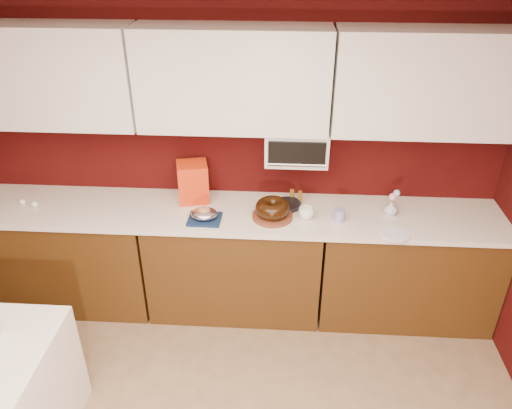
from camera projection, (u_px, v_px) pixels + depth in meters
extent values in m
cube|color=white|center=(139.00, 58.00, 1.24)|extent=(4.00, 4.50, 0.02)
cube|color=#3A0907|center=(237.00, 151.00, 3.81)|extent=(4.00, 0.02, 2.50)
cube|color=#492C0E|center=(71.00, 255.00, 4.03)|extent=(1.31, 0.58, 0.86)
cube|color=#492C0E|center=(235.00, 262.00, 3.96)|extent=(1.31, 0.58, 0.86)
cube|color=#492C0E|center=(405.00, 268.00, 3.88)|extent=(1.31, 0.58, 0.86)
cube|color=white|center=(234.00, 213.00, 3.73)|extent=(4.00, 0.62, 0.04)
cube|color=white|center=(41.00, 76.00, 3.44)|extent=(1.31, 0.33, 0.70)
cube|color=white|center=(233.00, 79.00, 3.37)|extent=(1.31, 0.33, 0.70)
cube|color=white|center=(433.00, 83.00, 3.30)|extent=(1.31, 0.33, 0.70)
cube|color=white|center=(297.00, 145.00, 3.60)|extent=(0.45, 0.30, 0.25)
cube|color=black|center=(297.00, 154.00, 3.46)|extent=(0.40, 0.02, 0.18)
cylinder|color=silver|center=(296.00, 165.00, 3.49)|extent=(0.42, 0.02, 0.02)
cylinder|color=brown|center=(272.00, 216.00, 3.63)|extent=(0.36, 0.36, 0.03)
torus|color=black|center=(273.00, 208.00, 3.60)|extent=(0.31, 0.31, 0.10)
cube|color=#132649|center=(205.00, 219.00, 3.60)|extent=(0.24, 0.20, 0.02)
ellipsoid|color=silver|center=(204.00, 214.00, 3.58)|extent=(0.23, 0.21, 0.07)
ellipsoid|color=tan|center=(204.00, 211.00, 3.57)|extent=(0.12, 0.11, 0.06)
cube|color=red|center=(193.00, 182.00, 3.79)|extent=(0.27, 0.25, 0.31)
cylinder|color=black|center=(288.00, 205.00, 3.77)|extent=(0.25, 0.25, 0.03)
imported|color=white|center=(306.00, 212.00, 3.61)|extent=(0.12, 0.12, 0.11)
cylinder|color=#1C1E9C|center=(339.00, 215.00, 3.58)|extent=(0.09, 0.09, 0.09)
imported|color=silver|center=(391.00, 207.00, 3.65)|extent=(0.09, 0.09, 0.12)
sphere|color=pink|center=(393.00, 197.00, 3.60)|extent=(0.05, 0.05, 0.05)
sphere|color=#95CAEF|center=(397.00, 193.00, 3.61)|extent=(0.05, 0.05, 0.05)
cylinder|color=white|center=(395.00, 234.00, 3.44)|extent=(0.25, 0.25, 0.01)
cylinder|color=brown|center=(292.00, 195.00, 3.84)|extent=(0.04, 0.04, 0.09)
ellipsoid|color=white|center=(22.00, 201.00, 3.81)|extent=(0.06, 0.06, 0.04)
ellipsoid|color=white|center=(34.00, 204.00, 3.77)|extent=(0.07, 0.06, 0.04)
cylinder|color=brown|center=(300.00, 197.00, 3.80)|extent=(0.03, 0.03, 0.10)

